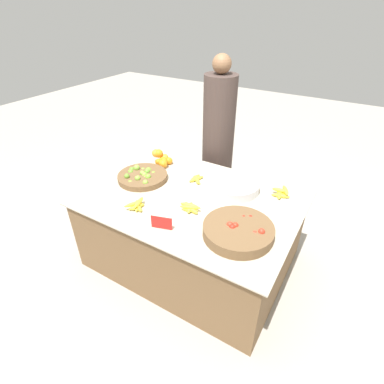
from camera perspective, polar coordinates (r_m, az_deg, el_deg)
The scene contains 12 objects.
ground_plane at distance 2.79m, azimuth 0.00°, elevation -12.36°, with size 12.00×12.00×0.00m, color #ADA599.
market_table at distance 2.57m, azimuth 0.00°, elevation -7.15°, with size 1.66×1.20×0.66m.
lime_bowl at distance 2.63m, azimuth -9.42°, elevation 2.96°, with size 0.43×0.43×0.09m.
tomato_basket at distance 2.01m, azimuth 8.78°, elevation -7.24°, with size 0.47×0.47×0.10m.
orange_pile at distance 2.85m, azimuth -5.69°, elevation 6.32°, with size 0.20×0.19×0.14m.
metal_bowl at distance 2.46m, azimuth 8.11°, elevation 1.13°, with size 0.40×0.40×0.08m.
price_sign at distance 2.04m, azimuth -5.82°, elevation -5.86°, with size 0.14×0.05×0.10m.
banana_bunch_front_right at distance 2.22m, azimuth -0.43°, elevation -2.98°, with size 0.17×0.14×0.06m.
banana_bunch_middle_left at distance 2.58m, azimuth 0.84°, elevation 2.52°, with size 0.13×0.15×0.03m.
banana_bunch_middle_right at distance 2.48m, azimuth 16.70°, elevation -0.13°, with size 0.15×0.18×0.06m.
banana_bunch_front_left at distance 2.27m, azimuth -10.46°, elevation -2.51°, with size 0.14×0.17×0.06m.
vendor_person at distance 3.13m, azimuth 4.95°, elevation 9.22°, with size 0.32×0.32×1.59m.
Camera 1 is at (1.02, -1.68, 1.99)m, focal length 28.00 mm.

